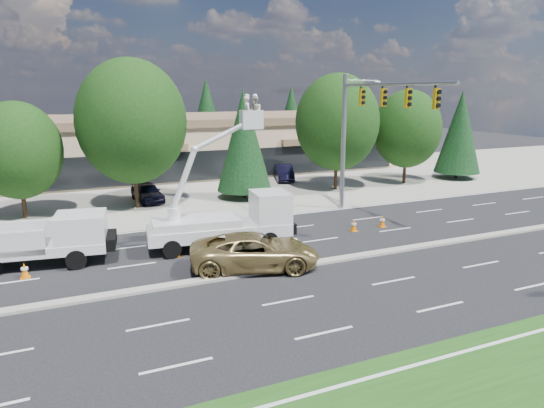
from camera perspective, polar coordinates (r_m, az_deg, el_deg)
name	(u,v)px	position (r m, az deg, el deg)	size (l,w,h in m)	color
ground	(257,273)	(21.84, -1.72, -8.13)	(140.00, 140.00, 0.00)	black
concrete_apron	(166,191)	(40.40, -12.40, 1.54)	(140.00, 22.00, 0.01)	#9B998D
road_median	(257,272)	(21.82, -1.72, -7.98)	(120.00, 0.55, 0.12)	#9B998D
strip_mall	(144,144)	(49.71, -14.88, 6.83)	(50.40, 15.40, 5.50)	tan
tree_front_c	(18,151)	(34.17, -27.74, 5.59)	(5.31, 5.31, 7.37)	#332114
tree_front_d	(132,122)	(34.26, -16.17, 9.30)	(7.29, 7.29, 10.12)	#332114
tree_front_e	(244,140)	(36.32, -3.32, 7.50)	(4.13, 4.13, 8.13)	#332114
tree_front_f	(337,122)	(39.72, 7.69, 9.50)	(6.74, 6.74, 9.36)	#332114
tree_front_g	(407,129)	(43.80, 15.60, 8.50)	(5.83, 5.83, 8.09)	#332114
tree_front_h	(460,132)	(47.84, 21.22, 7.95)	(4.08, 4.08, 8.05)	#332114
tree_back_b	(90,116)	(61.06, -20.58, 9.62)	(4.76, 4.76, 9.39)	#332114
tree_back_c	(207,113)	(63.44, -7.69, 10.51)	(4.85, 4.85, 9.56)	#332114
tree_back_d	(291,115)	(67.77, 2.28, 10.37)	(4.39, 4.39, 8.66)	#332114
signal_mast	(363,121)	(31.40, 10.63, 9.52)	(2.76, 10.16, 9.00)	gray
utility_pickup	(48,244)	(24.88, -24.81, -4.34)	(6.37, 3.13, 2.34)	white
bucket_truck	(231,216)	(25.09, -4.86, -1.37)	(7.50, 3.08, 7.79)	white
traffic_cone_a	(25,270)	(23.75, -27.09, -6.97)	(0.40, 0.40, 0.70)	orange
traffic_cone_b	(176,250)	(24.25, -11.20, -5.33)	(0.40, 0.40, 0.70)	orange
traffic_cone_c	(243,244)	(24.82, -3.43, -4.66)	(0.40, 0.40, 0.70)	orange
traffic_cone_d	(354,225)	(28.47, 9.61, -2.49)	(0.40, 0.40, 0.70)	orange
traffic_cone_e	(382,221)	(29.69, 12.86, -1.98)	(0.40, 0.40, 0.70)	orange
minivan	(255,251)	(22.12, -2.03, -5.61)	(2.69, 5.84, 1.62)	#9B834B
parked_car_west	(147,192)	(36.64, -14.45, 1.37)	(1.67, 4.16, 1.42)	black
parked_car_east	(284,173)	(44.02, 1.43, 3.70)	(1.48, 4.26, 1.40)	black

